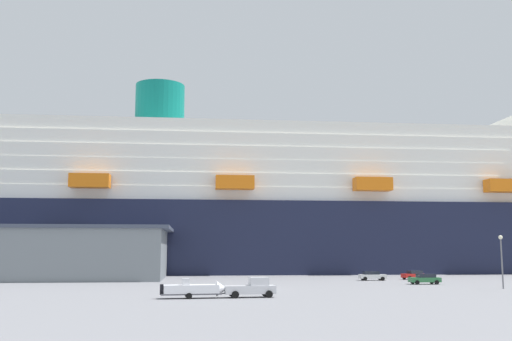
{
  "coord_description": "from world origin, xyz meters",
  "views": [
    {
      "loc": [
        -14.78,
        -78.09,
        5.19
      ],
      "look_at": [
        2.29,
        21.48,
        19.02
      ],
      "focal_mm": 40.87,
      "sensor_mm": 36.0,
      "label": 1
    }
  ],
  "objects_px": {
    "small_boat_on_trailer": "(197,289)",
    "parked_car_green_wagon": "(425,279)",
    "cruise_ship": "(300,212)",
    "pickup_truck": "(252,288)",
    "parked_car_white_van": "(372,276)",
    "street_lamp": "(501,253)",
    "parked_car_red_hatchback": "(414,275)"
  },
  "relations": [
    {
      "from": "pickup_truck",
      "to": "parked_car_green_wagon",
      "type": "relative_size",
      "value": 1.18
    },
    {
      "from": "street_lamp",
      "to": "parked_car_green_wagon",
      "type": "xyz_separation_m",
      "value": [
        -5.64,
        11.72,
        -3.93
      ]
    },
    {
      "from": "parked_car_red_hatchback",
      "to": "pickup_truck",
      "type": "bearing_deg",
      "value": -135.54
    },
    {
      "from": "parked_car_white_van",
      "to": "cruise_ship",
      "type": "bearing_deg",
      "value": 94.59
    },
    {
      "from": "cruise_ship",
      "to": "parked_car_green_wagon",
      "type": "xyz_separation_m",
      "value": [
        6.98,
        -50.47,
        -13.31
      ]
    },
    {
      "from": "street_lamp",
      "to": "parked_car_green_wagon",
      "type": "distance_m",
      "value": 13.59
    },
    {
      "from": "cruise_ship",
      "to": "pickup_truck",
      "type": "xyz_separation_m",
      "value": [
        -23.24,
        -70.67,
        -13.1
      ]
    },
    {
      "from": "street_lamp",
      "to": "parked_car_white_van",
      "type": "relative_size",
      "value": 1.51
    },
    {
      "from": "street_lamp",
      "to": "small_boat_on_trailer",
      "type": "bearing_deg",
      "value": -168.36
    },
    {
      "from": "cruise_ship",
      "to": "street_lamp",
      "type": "xyz_separation_m",
      "value": [
        12.62,
        -62.19,
        -9.38
      ]
    },
    {
      "from": "street_lamp",
      "to": "cruise_ship",
      "type": "bearing_deg",
      "value": 101.47
    },
    {
      "from": "parked_car_white_van",
      "to": "parked_car_red_hatchback",
      "type": "xyz_separation_m",
      "value": [
        8.62,
        2.04,
        -0.0
      ]
    },
    {
      "from": "parked_car_white_van",
      "to": "street_lamp",
      "type": "bearing_deg",
      "value": -68.15
    },
    {
      "from": "cruise_ship",
      "to": "small_boat_on_trailer",
      "type": "distance_m",
      "value": 77.78
    },
    {
      "from": "street_lamp",
      "to": "parked_car_green_wagon",
      "type": "bearing_deg",
      "value": 115.71
    },
    {
      "from": "small_boat_on_trailer",
      "to": "street_lamp",
      "type": "bearing_deg",
      "value": 11.64
    },
    {
      "from": "parked_car_white_van",
      "to": "parked_car_red_hatchback",
      "type": "height_order",
      "value": "same"
    },
    {
      "from": "parked_car_red_hatchback",
      "to": "small_boat_on_trailer",
      "type": "bearing_deg",
      "value": -139.98
    },
    {
      "from": "cruise_ship",
      "to": "pickup_truck",
      "type": "bearing_deg",
      "value": -108.2
    },
    {
      "from": "pickup_truck",
      "to": "street_lamp",
      "type": "bearing_deg",
      "value": 13.31
    },
    {
      "from": "street_lamp",
      "to": "parked_car_red_hatchback",
      "type": "xyz_separation_m",
      "value": [
        -0.91,
        25.82,
        -3.93
      ]
    },
    {
      "from": "small_boat_on_trailer",
      "to": "street_lamp",
      "type": "xyz_separation_m",
      "value": [
        41.95,
        8.64,
        3.8
      ]
    },
    {
      "from": "cruise_ship",
      "to": "parked_car_green_wagon",
      "type": "distance_m",
      "value": 52.66
    },
    {
      "from": "small_boat_on_trailer",
      "to": "parked_car_white_van",
      "type": "bearing_deg",
      "value": 45.0
    },
    {
      "from": "parked_car_green_wagon",
      "to": "pickup_truck",
      "type": "bearing_deg",
      "value": -146.24
    },
    {
      "from": "parked_car_red_hatchback",
      "to": "parked_car_green_wagon",
      "type": "bearing_deg",
      "value": -108.55
    },
    {
      "from": "pickup_truck",
      "to": "street_lamp",
      "type": "xyz_separation_m",
      "value": [
        35.86,
        8.48,
        3.72
      ]
    },
    {
      "from": "cruise_ship",
      "to": "parked_car_red_hatchback",
      "type": "bearing_deg",
      "value": -72.16
    },
    {
      "from": "pickup_truck",
      "to": "small_boat_on_trailer",
      "type": "distance_m",
      "value": 6.09
    },
    {
      "from": "small_boat_on_trailer",
      "to": "parked_car_green_wagon",
      "type": "xyz_separation_m",
      "value": [
        36.31,
        20.36,
        -0.13
      ]
    },
    {
      "from": "cruise_ship",
      "to": "parked_car_red_hatchback",
      "type": "relative_size",
      "value": 56.54
    },
    {
      "from": "parked_car_red_hatchback",
      "to": "parked_car_white_van",
      "type": "bearing_deg",
      "value": -166.69
    }
  ]
}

